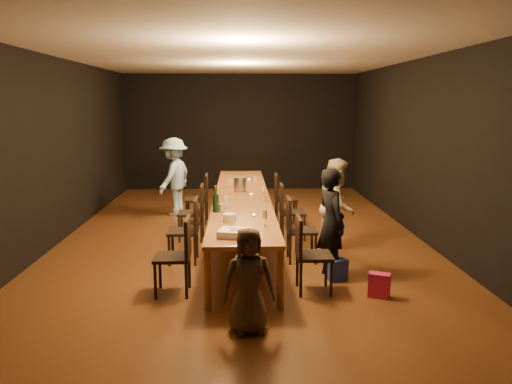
{
  "coord_description": "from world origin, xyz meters",
  "views": [
    {
      "loc": [
        -0.06,
        -8.13,
        2.27
      ],
      "look_at": [
        0.2,
        -1.09,
        1.0
      ],
      "focal_mm": 35.0,
      "sensor_mm": 36.0,
      "label": 1
    }
  ],
  "objects_px": {
    "plate_stack": "(229,217)",
    "woman_birthday": "(331,223)",
    "chair_right_3": "(286,198)",
    "chair_left_3": "(197,199)",
    "chair_left_1": "(183,231)",
    "chair_left_2": "(191,212)",
    "woman_tan": "(337,206)",
    "child": "(249,281)",
    "champagne_bottle": "(216,199)",
    "chair_left_0": "(172,256)",
    "birthday_cake": "(235,233)",
    "table": "(242,198)",
    "chair_right_1": "(302,230)",
    "chair_right_2": "(293,212)",
    "man_blue": "(174,177)",
    "ice_bucket": "(240,184)"
  },
  "relations": [
    {
      "from": "plate_stack",
      "to": "woman_birthday",
      "type": "bearing_deg",
      "value": -1.57
    },
    {
      "from": "chair_right_3",
      "to": "chair_left_3",
      "type": "relative_size",
      "value": 1.0
    },
    {
      "from": "chair_left_1",
      "to": "chair_left_2",
      "type": "relative_size",
      "value": 1.0
    },
    {
      "from": "woman_tan",
      "to": "child",
      "type": "relative_size",
      "value": 1.35
    },
    {
      "from": "woman_tan",
      "to": "champagne_bottle",
      "type": "bearing_deg",
      "value": 127.67
    },
    {
      "from": "chair_left_0",
      "to": "birthday_cake",
      "type": "relative_size",
      "value": 2.21
    },
    {
      "from": "table",
      "to": "chair_right_1",
      "type": "bearing_deg",
      "value": -54.69
    },
    {
      "from": "chair_left_3",
      "to": "plate_stack",
      "type": "relative_size",
      "value": 5.2
    },
    {
      "from": "table",
      "to": "birthday_cake",
      "type": "height_order",
      "value": "birthday_cake"
    },
    {
      "from": "chair_right_2",
      "to": "chair_left_1",
      "type": "height_order",
      "value": "same"
    },
    {
      "from": "chair_left_2",
      "to": "plate_stack",
      "type": "xyz_separation_m",
      "value": [
        0.67,
        -1.84,
        0.34
      ]
    },
    {
      "from": "chair_left_1",
      "to": "birthday_cake",
      "type": "relative_size",
      "value": 2.21
    },
    {
      "from": "chair_right_3",
      "to": "woman_tan",
      "type": "xyz_separation_m",
      "value": [
        0.6,
        -1.96,
        0.26
      ]
    },
    {
      "from": "chair_left_1",
      "to": "man_blue",
      "type": "height_order",
      "value": "man_blue"
    },
    {
      "from": "woman_birthday",
      "to": "ice_bucket",
      "type": "height_order",
      "value": "woman_birthday"
    },
    {
      "from": "child",
      "to": "plate_stack",
      "type": "height_order",
      "value": "child"
    },
    {
      "from": "woman_tan",
      "to": "ice_bucket",
      "type": "relative_size",
      "value": 6.07
    },
    {
      "from": "chair_right_1",
      "to": "chair_left_2",
      "type": "height_order",
      "value": "same"
    },
    {
      "from": "child",
      "to": "chair_right_3",
      "type": "bearing_deg",
      "value": 71.37
    },
    {
      "from": "chair_left_3",
      "to": "ice_bucket",
      "type": "distance_m",
      "value": 1.2
    },
    {
      "from": "woman_birthday",
      "to": "plate_stack",
      "type": "bearing_deg",
      "value": 72.9
    },
    {
      "from": "chair_right_1",
      "to": "woman_birthday",
      "type": "bearing_deg",
      "value": 24.07
    },
    {
      "from": "table",
      "to": "chair_left_1",
      "type": "distance_m",
      "value": 1.49
    },
    {
      "from": "birthday_cake",
      "to": "woman_tan",
      "type": "bearing_deg",
      "value": 62.77
    },
    {
      "from": "chair_right_1",
      "to": "table",
      "type": "bearing_deg",
      "value": -144.69
    },
    {
      "from": "woman_birthday",
      "to": "plate_stack",
      "type": "distance_m",
      "value": 1.33
    },
    {
      "from": "chair_left_2",
      "to": "ice_bucket",
      "type": "xyz_separation_m",
      "value": [
        0.82,
        0.43,
        0.4
      ]
    },
    {
      "from": "table",
      "to": "child",
      "type": "distance_m",
      "value": 3.45
    },
    {
      "from": "chair_right_2",
      "to": "birthday_cake",
      "type": "relative_size",
      "value": 2.21
    },
    {
      "from": "chair_right_3",
      "to": "chair_left_0",
      "type": "xyz_separation_m",
      "value": [
        -1.7,
        -3.6,
        0.0
      ]
    },
    {
      "from": "chair_left_0",
      "to": "woman_birthday",
      "type": "height_order",
      "value": "woman_birthday"
    },
    {
      "from": "chair_right_3",
      "to": "chair_left_3",
      "type": "xyz_separation_m",
      "value": [
        -1.7,
        0.0,
        0.0
      ]
    },
    {
      "from": "child",
      "to": "champagne_bottle",
      "type": "bearing_deg",
      "value": 92.0
    },
    {
      "from": "chair_right_1",
      "to": "woman_birthday",
      "type": "xyz_separation_m",
      "value": [
        0.3,
        -0.67,
        0.26
      ]
    },
    {
      "from": "man_blue",
      "to": "chair_left_2",
      "type": "bearing_deg",
      "value": 36.32
    },
    {
      "from": "chair_left_2",
      "to": "man_blue",
      "type": "distance_m",
      "value": 2.02
    },
    {
      "from": "chair_left_2",
      "to": "ice_bucket",
      "type": "height_order",
      "value": "ice_bucket"
    },
    {
      "from": "birthday_cake",
      "to": "plate_stack",
      "type": "bearing_deg",
      "value": 108.8
    },
    {
      "from": "chair_right_1",
      "to": "child",
      "type": "bearing_deg",
      "value": -19.87
    },
    {
      "from": "chair_right_3",
      "to": "plate_stack",
      "type": "xyz_separation_m",
      "value": [
        -1.03,
        -3.04,
        0.34
      ]
    },
    {
      "from": "chair_right_1",
      "to": "ice_bucket",
      "type": "xyz_separation_m",
      "value": [
        -0.88,
        1.63,
        0.4
      ]
    },
    {
      "from": "plate_stack",
      "to": "chair_right_2",
      "type": "bearing_deg",
      "value": 60.8
    },
    {
      "from": "woman_tan",
      "to": "birthday_cake",
      "type": "height_order",
      "value": "woman_tan"
    },
    {
      "from": "chair_left_0",
      "to": "ice_bucket",
      "type": "bearing_deg",
      "value": -16.16
    },
    {
      "from": "chair_left_3",
      "to": "chair_left_0",
      "type": "bearing_deg",
      "value": -180.0
    },
    {
      "from": "chair_left_1",
      "to": "woman_tan",
      "type": "distance_m",
      "value": 2.35
    },
    {
      "from": "chair_right_3",
      "to": "champagne_bottle",
      "type": "xyz_separation_m",
      "value": [
        -1.22,
        -2.48,
        0.47
      ]
    },
    {
      "from": "chair_right_2",
      "to": "plate_stack",
      "type": "relative_size",
      "value": 5.2
    },
    {
      "from": "chair_right_1",
      "to": "plate_stack",
      "type": "xyz_separation_m",
      "value": [
        -1.03,
        -0.64,
        0.34
      ]
    },
    {
      "from": "chair_right_2",
      "to": "chair_left_2",
      "type": "relative_size",
      "value": 1.0
    }
  ]
}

